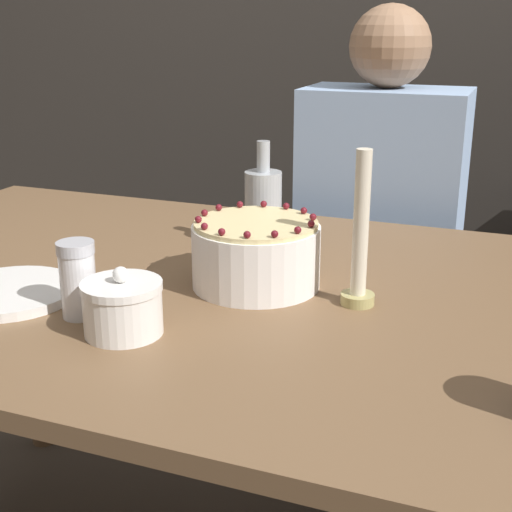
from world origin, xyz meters
name	(u,v)px	position (x,y,z in m)	size (l,w,h in m)	color
dining_table	(205,334)	(0.00, 0.00, 0.67)	(1.62, 0.98, 0.77)	brown
cake	(256,254)	(0.10, 0.01, 0.83)	(0.22, 0.22, 0.13)	white
sugar_bowl	(123,307)	(-0.02, -0.25, 0.81)	(0.12, 0.12, 0.10)	white
sugar_shaker	(78,279)	(-0.11, -0.22, 0.83)	(0.06, 0.06, 0.12)	white
plate_stack	(9,292)	(-0.27, -0.19, 0.78)	(0.23, 0.23, 0.02)	white
candle	(360,244)	(0.28, -0.01, 0.87)	(0.06, 0.06, 0.26)	tan
bottle	(263,208)	(0.03, 0.22, 0.86)	(0.07, 0.07, 0.22)	#B2B7BC
person_man_blue_shirt	(377,284)	(0.18, 0.69, 0.54)	(0.40, 0.34, 1.25)	#595960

